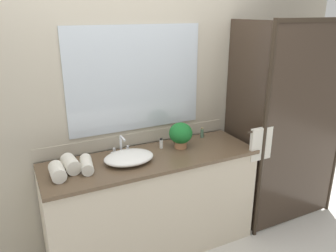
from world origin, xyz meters
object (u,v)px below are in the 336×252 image
object	(u,v)px
sink_basin	(129,157)
rolled_towel_far_edge	(87,164)
amenity_bottle_conditioner	(202,133)
rolled_towel_near_edge	(57,172)
faucet	(121,148)
potted_plant	(181,134)
rolled_towel_middle	(71,164)
amenity_bottle_body_wash	(161,143)

from	to	relation	value
sink_basin	rolled_towel_far_edge	xyz separation A→B (m)	(-0.34, 0.01, 0.01)
amenity_bottle_conditioner	sink_basin	bearing A→B (deg)	-165.51
rolled_towel_near_edge	amenity_bottle_conditioner	bearing A→B (deg)	10.14
faucet	amenity_bottle_conditioner	world-z (taller)	faucet
potted_plant	amenity_bottle_conditioner	world-z (taller)	potted_plant
potted_plant	rolled_towel_middle	size ratio (longest dim) A/B	1.19
faucet	amenity_bottle_conditioner	bearing A→B (deg)	1.71
sink_basin	amenity_bottle_body_wash	xyz separation A→B (m)	(0.35, 0.15, 0.00)
amenity_bottle_body_wash	amenity_bottle_conditioner	distance (m)	0.47
rolled_towel_middle	rolled_towel_far_edge	world-z (taller)	rolled_towel_middle
sink_basin	amenity_bottle_body_wash	world-z (taller)	amenity_bottle_body_wash
potted_plant	rolled_towel_far_edge	world-z (taller)	potted_plant
amenity_bottle_body_wash	sink_basin	bearing A→B (deg)	-157.54
potted_plant	rolled_towel_near_edge	size ratio (longest dim) A/B	1.22
amenity_bottle_conditioner	rolled_towel_far_edge	distance (m)	1.17
sink_basin	amenity_bottle_conditioner	bearing A→B (deg)	14.49
rolled_towel_middle	sink_basin	bearing A→B (deg)	-5.87
sink_basin	potted_plant	distance (m)	0.53
amenity_bottle_body_wash	rolled_towel_middle	distance (m)	0.81
amenity_bottle_body_wash	rolled_towel_far_edge	size ratio (longest dim) A/B	0.40
amenity_bottle_body_wash	amenity_bottle_conditioner	size ratio (longest dim) A/B	0.93
rolled_towel_middle	rolled_towel_far_edge	size ratio (longest dim) A/B	0.85
potted_plant	amenity_bottle_body_wash	bearing A→B (deg)	156.69
faucet	amenity_bottle_conditioner	distance (m)	0.82
sink_basin	amenity_bottle_conditioner	xyz separation A→B (m)	(0.82, 0.21, 0.01)
potted_plant	amenity_bottle_conditioner	xyz separation A→B (m)	(0.30, 0.13, -0.08)
amenity_bottle_body_wash	amenity_bottle_conditioner	bearing A→B (deg)	7.96
faucet	rolled_towel_near_edge	distance (m)	0.60
sink_basin	amenity_bottle_conditioner	distance (m)	0.84
rolled_towel_near_edge	rolled_towel_middle	bearing A→B (deg)	36.24
amenity_bottle_body_wash	rolled_towel_middle	size ratio (longest dim) A/B	0.47
amenity_bottle_body_wash	potted_plant	bearing A→B (deg)	-23.31
amenity_bottle_body_wash	rolled_towel_middle	world-z (taller)	rolled_towel_middle
potted_plant	rolled_towel_far_edge	bearing A→B (deg)	-175.33
faucet	rolled_towel_near_edge	bearing A→B (deg)	-158.33
amenity_bottle_body_wash	rolled_towel_near_edge	world-z (taller)	rolled_towel_near_edge
potted_plant	rolled_towel_middle	xyz separation A→B (m)	(-0.96, -0.03, -0.07)
sink_basin	potted_plant	world-z (taller)	potted_plant
amenity_bottle_conditioner	rolled_towel_far_edge	size ratio (longest dim) A/B	0.43
sink_basin	potted_plant	size ratio (longest dim) A/B	1.76
faucet	rolled_towel_far_edge	distance (m)	0.38
rolled_towel_far_edge	faucet	bearing A→B (deg)	27.77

